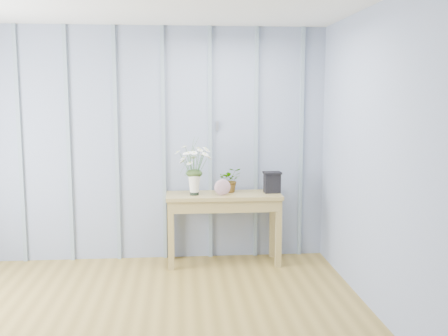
{
  "coord_description": "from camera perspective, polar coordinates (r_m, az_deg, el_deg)",
  "views": [
    {
      "loc": [
        0.43,
        -3.39,
        1.77
      ],
      "look_at": [
        0.88,
        1.94,
        1.03
      ],
      "focal_mm": 42.0,
      "sensor_mm": 36.0,
      "label": 1
    }
  ],
  "objects": [
    {
      "name": "room_shell",
      "position": [
        4.34,
        -10.64,
        10.61
      ],
      "size": [
        4.0,
        4.5,
        2.5
      ],
      "color": "#8691AC",
      "rests_on": "ground"
    },
    {
      "name": "spider_plant",
      "position": [
        5.58,
        0.68,
        -1.29
      ],
      "size": [
        0.25,
        0.22,
        0.27
      ],
      "primitive_type": "imported",
      "rotation": [
        0.0,
        0.0,
        0.06
      ],
      "color": "#253B17",
      "rests_on": "sideboard"
    },
    {
      "name": "sideboard",
      "position": [
        5.52,
        -0.04,
        -3.99
      ],
      "size": [
        1.2,
        0.45,
        0.75
      ],
      "color": "olive",
      "rests_on": "ground"
    },
    {
      "name": "carved_box",
      "position": [
        5.57,
        5.26,
        -1.53
      ],
      "size": [
        0.19,
        0.15,
        0.22
      ],
      "color": "black",
      "rests_on": "sideboard"
    },
    {
      "name": "daisy_vase",
      "position": [
        5.39,
        -3.27,
        0.87
      ],
      "size": [
        0.41,
        0.31,
        0.58
      ],
      "color": "black",
      "rests_on": "sideboard"
    },
    {
      "name": "felt_disc_vessel",
      "position": [
        5.39,
        -0.17,
        -2.12
      ],
      "size": [
        0.18,
        0.07,
        0.17
      ],
      "primitive_type": "ellipsoid",
      "rotation": [
        0.0,
        0.0,
        0.14
      ],
      "color": "#814260",
      "rests_on": "sideboard"
    }
  ]
}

